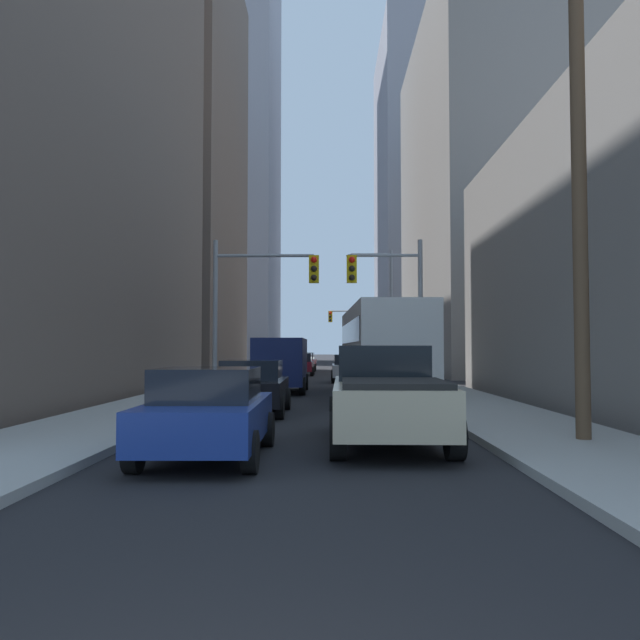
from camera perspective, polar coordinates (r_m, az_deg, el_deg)
The scene contains 19 objects.
sidewalk_left at distance 52.55m, azimuth -5.02°, elevation -4.45°, with size 3.15×160.00×0.15m, color #9E9E99.
sidewalk_right at distance 52.46m, azimuth 5.71°, elevation -4.45°, with size 3.15×160.00×0.15m, color #9E9E99.
city_bus at distance 25.42m, azimuth 5.42°, elevation -2.32°, with size 2.85×11.57×3.40m.
pickup_truck_beige at distance 12.71m, azimuth 5.84°, elevation -6.62°, with size 2.20×5.44×1.90m.
cargo_van_navy at distance 27.34m, azimuth -3.43°, elevation -3.69°, with size 2.16×5.22×2.26m.
sedan_blue at distance 11.14m, azimuth -9.77°, elevation -8.01°, with size 1.95×4.22×1.52m.
sedan_black at distance 18.38m, azimuth -5.94°, elevation -5.85°, with size 1.95×4.22×1.52m.
sedan_silver at distance 35.62m, azimuth 2.55°, elevation -4.25°, with size 1.95×4.21×1.52m.
sedan_maroon at distance 44.58m, azimuth -1.78°, elevation -3.90°, with size 1.95×4.23×1.52m.
sedan_red at distance 52.49m, azimuth -1.43°, elevation -3.70°, with size 1.95×4.26×1.52m.
traffic_signal_near_left at distance 24.86m, azimuth -5.25°, elevation 2.59°, with size 4.06×0.44×6.00m.
traffic_signal_near_right at distance 24.82m, azimuth 6.09°, elevation 2.47°, with size 2.90×0.44×6.00m.
traffic_signal_far_right at distance 61.45m, azimuth 2.62°, elevation -0.48°, with size 3.65×0.44×6.00m.
utility_pole_right at distance 13.72m, azimuth 21.78°, elevation 13.80°, with size 2.20×0.28×10.75m.
street_lamp_right at distance 37.51m, azimuth 5.62°, elevation 1.66°, with size 2.68×0.32×7.50m.
building_left_mid_office at distance 56.77m, azimuth -19.54°, elevation 12.98°, with size 23.00×18.87×33.76m, color #66564C.
building_left_far_tower at distance 101.40m, azimuth -10.49°, elevation 16.25°, with size 22.40×20.98×68.81m, color #93939E.
building_right_mid_block at distance 54.02m, azimuth 18.51°, elevation 10.11°, with size 18.24×25.43×27.08m, color gray.
building_right_far_highrise at distance 95.82m, azimuth 11.21°, elevation 10.27°, with size 19.45×24.67×45.98m, color #93939E.
Camera 1 is at (0.44, -2.24, 1.84)m, focal length 36.40 mm.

